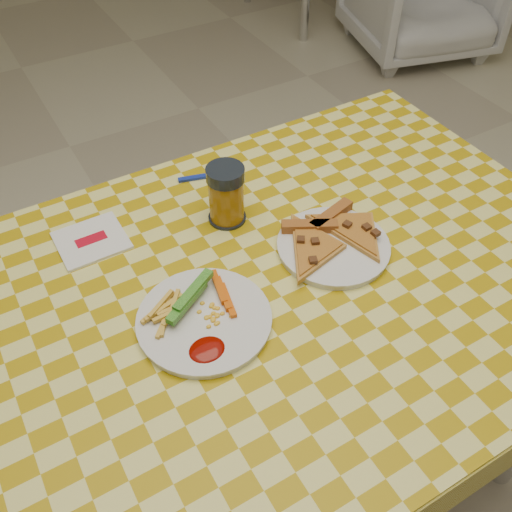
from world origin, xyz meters
The scene contains 9 objects.
ground centered at (0.00, 0.00, 0.00)m, with size 8.00×8.00×0.00m, color beige.
table centered at (0.00, 0.00, 0.68)m, with size 1.28×0.88×0.76m.
plate_left centered at (-0.15, -0.02, 0.76)m, with size 0.23×0.23×0.01m, color silver.
plate_right centered at (0.15, 0.02, 0.76)m, with size 0.21×0.21×0.01m, color silver.
fries_veggies centered at (-0.15, 0.00, 0.78)m, with size 0.18×0.17×0.04m.
pizza_slices centered at (0.15, 0.03, 0.78)m, with size 0.30×0.25×0.02m.
drink_glass centered at (0.02, 0.20, 0.82)m, with size 0.08×0.08×0.12m.
napkin centered at (-0.25, 0.27, 0.76)m, with size 0.13×0.12×0.01m.
fork centered at (0.05, 0.34, 0.76)m, with size 0.14×0.05×0.01m.
Camera 1 is at (-0.37, -0.58, 1.53)m, focal length 40.00 mm.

